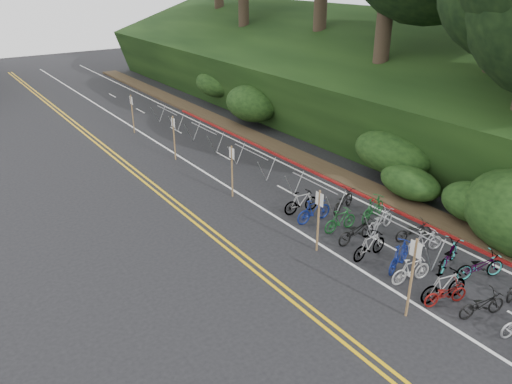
% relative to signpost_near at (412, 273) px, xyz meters
% --- Properties ---
extents(ground, '(120.00, 120.00, 0.00)m').
position_rel_signpost_near_xyz_m(ground, '(-0.29, -0.46, -1.55)').
color(ground, black).
rests_on(ground, ground).
extents(road_markings, '(7.47, 80.00, 0.01)m').
position_rel_signpost_near_xyz_m(road_markings, '(0.34, 9.63, -1.54)').
color(road_markings, gold).
rests_on(road_markings, ground).
extents(red_curb, '(0.25, 28.00, 0.10)m').
position_rel_signpost_near_xyz_m(red_curb, '(5.41, 11.54, -1.50)').
color(red_curb, maroon).
rests_on(red_curb, ground).
extents(embankment, '(14.30, 48.14, 9.11)m').
position_rel_signpost_near_xyz_m(embankment, '(12.67, 18.57, 1.02)').
color(embankment, black).
rests_on(embankment, ground).
extents(bike_racks_rest, '(1.14, 23.00, 1.17)m').
position_rel_signpost_near_xyz_m(bike_racks_rest, '(2.71, 12.54, -0.69)').
color(bike_racks_rest, gray).
rests_on(bike_racks_rest, ground).
extents(signpost_near, '(0.08, 0.40, 2.72)m').
position_rel_signpost_near_xyz_m(signpost_near, '(0.00, 0.00, 0.00)').
color(signpost_near, brown).
rests_on(signpost_near, ground).
extents(signposts_rest, '(0.08, 18.40, 2.50)m').
position_rel_signpost_near_xyz_m(signposts_rest, '(0.31, 13.54, -0.12)').
color(signposts_rest, brown).
rests_on(signposts_rest, ground).
extents(bike_front, '(0.97, 1.64, 0.81)m').
position_rel_signpost_near_xyz_m(bike_front, '(1.47, -0.29, -1.14)').
color(bike_front, maroon).
rests_on(bike_front, ground).
extents(bike_valet, '(3.29, 12.49, 1.09)m').
position_rel_signpost_near_xyz_m(bike_valet, '(2.73, 1.88, -1.06)').
color(bike_valet, slate).
rests_on(bike_valet, ground).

